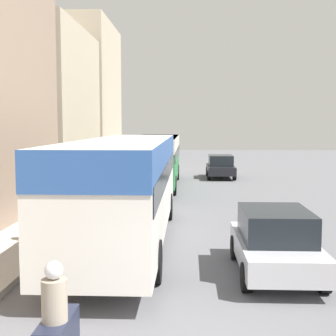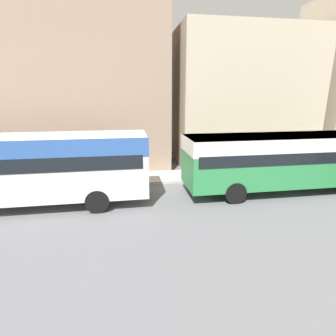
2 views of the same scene
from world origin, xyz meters
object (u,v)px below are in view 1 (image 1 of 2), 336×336
object	(u,v)px
car_crossing	(221,166)
pedestrian_walking_away	(44,212)
bus_following	(155,154)
pedestrian_near_curb	(77,176)
bus_lead	(127,176)
car_far_curb	(275,241)
motorcycle_behind_lead	(56,332)

from	to	relation	value
car_crossing	pedestrian_walking_away	distance (m)	19.11
bus_following	pedestrian_near_curb	bearing A→B (deg)	-132.00
bus_lead	car_far_curb	distance (m)	4.99
bus_following	motorcycle_behind_lead	bearing A→B (deg)	-89.87
car_far_curb	pedestrian_near_curb	distance (m)	13.98
car_crossing	pedestrian_near_curb	world-z (taller)	pedestrian_near_curb
pedestrian_walking_away	car_crossing	bearing A→B (deg)	70.63
bus_lead	car_far_curb	world-z (taller)	bus_lead
car_crossing	bus_lead	bearing A→B (deg)	76.98
bus_lead	motorcycle_behind_lead	bearing A→B (deg)	-89.99
bus_following	bus_lead	bearing A→B (deg)	-89.79
pedestrian_walking_away	motorcycle_behind_lead	bearing A→B (deg)	-71.44
pedestrian_near_curb	motorcycle_behind_lead	bearing A→B (deg)	-77.47
bus_lead	car_crossing	world-z (taller)	bus_lead
pedestrian_near_curb	pedestrian_walking_away	bearing A→B (deg)	-82.02
bus_lead	bus_following	xyz separation A→B (m)	(-0.05, 12.94, -0.15)
car_crossing	motorcycle_behind_lead	bearing A→B (deg)	80.88
bus_lead	car_crossing	bearing A→B (deg)	76.98
bus_lead	pedestrian_near_curb	xyz separation A→B (m)	(-3.67, 8.92, -1.02)
car_crossing	car_far_curb	xyz separation A→B (m)	(-0.06, -20.14, 0.01)
bus_following	motorcycle_behind_lead	size ratio (longest dim) A/B	4.75
bus_lead	motorcycle_behind_lead	xyz separation A→B (m)	(0.00, -7.62, -1.36)
bus_lead	car_crossing	size ratio (longest dim) A/B	3.00
motorcycle_behind_lead	pedestrian_walking_away	xyz separation A→B (m)	(-2.33, 6.93, 0.39)
bus_lead	car_far_curb	xyz separation A→B (m)	(3.95, -2.80, -1.24)
car_crossing	pedestrian_near_curb	bearing A→B (deg)	47.65
bus_following	car_far_curb	size ratio (longest dim) A/B	2.69
motorcycle_behind_lead	car_crossing	size ratio (longest dim) A/B	0.58
car_crossing	pedestrian_near_curb	size ratio (longest dim) A/B	2.23
motorcycle_behind_lead	pedestrian_near_curb	xyz separation A→B (m)	(-3.67, 16.53, 0.34)
bus_following	motorcycle_behind_lead	xyz separation A→B (m)	(0.05, -20.56, -1.21)
car_far_curb	pedestrian_walking_away	xyz separation A→B (m)	(-6.27, 2.12, 0.27)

